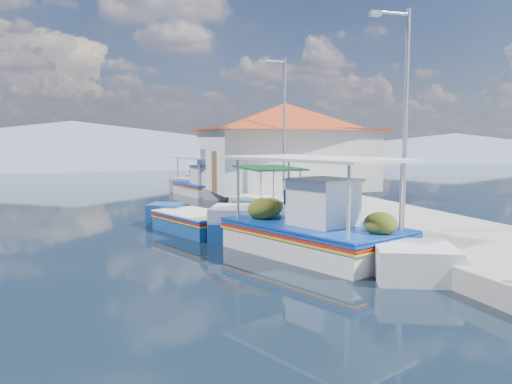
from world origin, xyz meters
name	(u,v)px	position (x,y,z in m)	size (l,w,h in m)	color
ground	(269,284)	(0.00, 0.00, 0.00)	(160.00, 160.00, 0.00)	black
quay	(369,219)	(5.90, 6.00, 0.25)	(5.00, 44.00, 0.50)	gray
bollards	(324,213)	(3.80, 5.25, 0.65)	(0.20, 17.20, 0.30)	#A5A8AD
main_caique	(313,233)	(2.12, 2.42, 0.55)	(4.57, 8.16, 2.88)	silver
caique_green_canopy	(267,214)	(2.61, 7.59, 0.34)	(1.91, 6.14, 2.30)	silver
caique_blue_hull	(196,224)	(-0.22, 6.61, 0.27)	(2.87, 5.22, 0.99)	navy
caique_far	(201,187)	(2.36, 17.85, 0.42)	(2.77, 6.40, 2.29)	silver
harbor_building	(285,145)	(6.20, 15.00, 2.78)	(10.49, 10.49, 4.40)	white
lamp_post_near	(403,110)	(4.51, 2.00, 3.85)	(1.21, 0.14, 6.00)	#A5A8AD
lamp_post_far	(282,121)	(4.51, 11.00, 3.85)	(1.21, 0.14, 6.00)	#A5A8AD
mountain_ridge	(169,147)	(6.54, 56.00, 2.04)	(171.40, 96.00, 5.50)	slate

